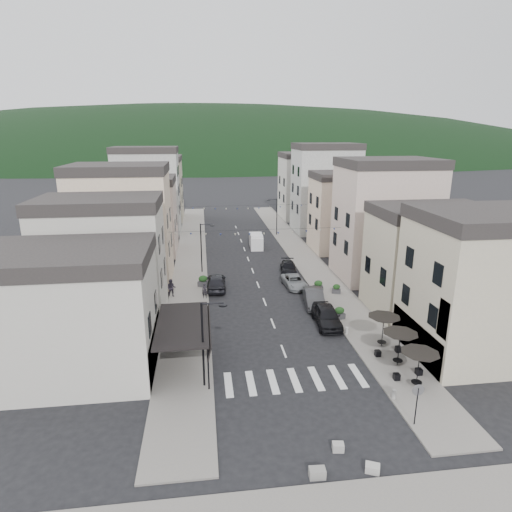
{
  "coord_description": "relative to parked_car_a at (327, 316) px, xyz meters",
  "views": [
    {
      "loc": [
        -5.85,
        -23.01,
        16.23
      ],
      "look_at": [
        -0.3,
        20.38,
        3.5
      ],
      "focal_mm": 30.0,
      "sensor_mm": 36.0,
      "label": 1
    }
  ],
  "objects": [
    {
      "name": "ground",
      "position": [
        -4.6,
        -10.14,
        -0.86
      ],
      "size": [
        700.0,
        700.0,
        0.0
      ],
      "primitive_type": "plane",
      "color": "black",
      "rests_on": "ground"
    },
    {
      "name": "sidewalk_left",
      "position": [
        -12.1,
        21.86,
        -0.8
      ],
      "size": [
        4.0,
        76.0,
        0.12
      ],
      "primitive_type": "cube",
      "color": "slate",
      "rests_on": "ground"
    },
    {
      "name": "sidewalk_right",
      "position": [
        2.9,
        21.86,
        -0.8
      ],
      "size": [
        4.0,
        76.0,
        0.12
      ],
      "primitive_type": "cube",
      "color": "slate",
      "rests_on": "ground"
    },
    {
      "name": "hill_backdrop",
      "position": [
        -4.6,
        289.86,
        -0.86
      ],
      "size": [
        640.0,
        360.0,
        70.0
      ],
      "primitive_type": "ellipsoid",
      "color": "black",
      "rests_on": "ground"
    },
    {
      "name": "boutique_building",
      "position": [
        -20.1,
        -5.14,
        3.14
      ],
      "size": [
        12.0,
        8.0,
        8.0
      ],
      "primitive_type": "cube",
      "color": "beige",
      "rests_on": "ground"
    },
    {
      "name": "bistro_building",
      "position": [
        9.9,
        -6.14,
        4.14
      ],
      "size": [
        10.0,
        8.0,
        10.0
      ],
      "primitive_type": "cube",
      "color": "#B9AF93",
      "rests_on": "ground"
    },
    {
      "name": "boutique_awning",
      "position": [
        -11.85,
        -5.14,
        2.26
      ],
      "size": [
        3.77,
        7.5,
        3.28
      ],
      "color": "black",
      "rests_on": "ground"
    },
    {
      "name": "buildings_row_left",
      "position": [
        -19.1,
        27.61,
        5.26
      ],
      "size": [
        10.2,
        54.16,
        14.0
      ],
      "color": "beige",
      "rests_on": "ground"
    },
    {
      "name": "buildings_row_right",
      "position": [
        9.9,
        26.45,
        5.46
      ],
      "size": [
        10.2,
        54.16,
        14.5
      ],
      "color": "#B9AF93",
      "rests_on": "ground"
    },
    {
      "name": "cafe_terrace",
      "position": [
        3.1,
        -7.34,
        1.5
      ],
      "size": [
        2.5,
        8.1,
        2.53
      ],
      "color": "black",
      "rests_on": "ground"
    },
    {
      "name": "streetlamp_left_near",
      "position": [
        -10.42,
        -8.14,
        2.84
      ],
      "size": [
        1.7,
        0.56,
        6.0
      ],
      "color": "black",
      "rests_on": "ground"
    },
    {
      "name": "streetlamp_left_far",
      "position": [
        -10.42,
        15.86,
        2.84
      ],
      "size": [
        1.7,
        0.56,
        6.0
      ],
      "color": "black",
      "rests_on": "ground"
    },
    {
      "name": "streetlamp_right_far",
      "position": [
        1.22,
        33.86,
        2.84
      ],
      "size": [
        1.7,
        0.56,
        6.0
      ],
      "color": "black",
      "rests_on": "ground"
    },
    {
      "name": "traffic_sign",
      "position": [
        1.2,
        -13.64,
        1.07
      ],
      "size": [
        0.7,
        0.07,
        2.7
      ],
      "color": "black",
      "rests_on": "ground"
    },
    {
      "name": "bollards",
      "position": [
        -4.6,
        -4.64,
        -0.44
      ],
      "size": [
        11.66,
        10.26,
        0.6
      ],
      "color": "gray",
      "rests_on": "ground"
    },
    {
      "name": "bunting_near",
      "position": [
        -4.6,
        11.86,
        4.8
      ],
      "size": [
        19.0,
        0.28,
        0.62
      ],
      "color": "black",
      "rests_on": "ground"
    },
    {
      "name": "bunting_far",
      "position": [
        -4.6,
        27.86,
        4.8
      ],
      "size": [
        19.0,
        0.28,
        0.62
      ],
      "color": "black",
      "rests_on": "ground"
    },
    {
      "name": "parked_car_a",
      "position": [
        0.0,
        0.0,
        0.0
      ],
      "size": [
        2.29,
        5.14,
        1.72
      ],
      "primitive_type": "imported",
      "rotation": [
        0.0,
        0.0,
        -0.05
      ],
      "color": "black",
      "rests_on": "ground"
    },
    {
      "name": "parked_car_b",
      "position": [
        0.0,
        4.39,
        -0.05
      ],
      "size": [
        2.29,
        5.05,
        1.61
      ],
      "primitive_type": "imported",
      "rotation": [
        0.0,
        0.0,
        -0.12
      ],
      "color": "#2E2E31",
      "rests_on": "ground"
    },
    {
      "name": "parked_car_c",
      "position": [
        -0.81,
        9.67,
        -0.22
      ],
      "size": [
        2.45,
        4.71,
        1.27
      ],
      "primitive_type": "imported",
      "rotation": [
        0.0,
        0.0,
        0.08
      ],
      "color": "gray",
      "rests_on": "ground"
    },
    {
      "name": "parked_car_d",
      "position": [
        -0.45,
        14.54,
        -0.21
      ],
      "size": [
        2.4,
        4.65,
        1.29
      ],
      "primitive_type": "imported",
      "rotation": [
        0.0,
        0.0,
        -0.14
      ],
      "color": "black",
      "rests_on": "ground"
    },
    {
      "name": "parked_car_e",
      "position": [
        -9.2,
        10.06,
        -0.01
      ],
      "size": [
        2.18,
        5.05,
        1.7
      ],
      "primitive_type": "imported",
      "rotation": [
        0.0,
        0.0,
        3.11
      ],
      "color": "black",
      "rests_on": "ground"
    },
    {
      "name": "delivery_van",
      "position": [
        -2.8,
        26.55,
        0.19
      ],
      "size": [
        1.99,
        4.52,
        2.13
      ],
      "rotation": [
        0.0,
        0.0,
        -0.05
      ],
      "color": "silver",
      "rests_on": "ground"
    },
    {
      "name": "pedestrian_a",
      "position": [
        -10.47,
        7.39,
        0.04
      ],
      "size": [
        0.58,
        0.39,
        1.57
      ],
      "primitive_type": "imported",
      "rotation": [
        0.0,
        0.0,
        -0.02
      ],
      "color": "black",
      "rests_on": "sidewalk_left"
    },
    {
      "name": "pedestrian_b",
      "position": [
        -13.8,
        8.19,
        0.18
      ],
      "size": [
        0.97,
        0.79,
        1.84
      ],
      "primitive_type": "imported",
      "rotation": [
        0.0,
        0.0,
        -0.11
      ],
      "color": "black",
      "rests_on": "sidewalk_left"
    },
    {
      "name": "concrete_block_a",
      "position": [
        -5.33,
        -16.64,
        -0.61
      ],
      "size": [
        0.83,
        0.54,
        0.5
      ],
      "primitive_type": "cube",
      "rotation": [
        0.0,
        0.0,
        -0.05
      ],
      "color": "gray",
      "rests_on": "ground"
    },
    {
      "name": "concrete_block_b",
      "position": [
        -3.75,
        -15.01,
        -0.63
      ],
      "size": [
        0.66,
        0.54,
        0.45
      ],
      "primitive_type": "cube",
      "rotation": [
        0.0,
        0.0,
        -0.16
      ],
      "color": "#9F9B96",
      "rests_on": "ground"
    },
    {
      "name": "concrete_block_c",
      "position": [
        -2.51,
        -16.64,
        -0.66
      ],
      "size": [
        0.84,
        0.74,
        0.4
      ],
      "primitive_type": "cube",
      "rotation": [
        0.0,
        0.0,
        -0.42
      ],
      "color": "#A6A49E",
      "rests_on": "ground"
    },
    {
      "name": "planter_la",
      "position": [
        -12.36,
        -1.71,
        -0.13
      ],
      "size": [
        1.19,
        0.75,
        1.25
      ],
      "rotation": [
        0.0,
        0.0,
        0.12
      ],
      "color": "#2E2E31",
      "rests_on": "sidewalk_left"
    },
    {
      "name": "planter_lb",
      "position": [
        -10.6,
        10.81,
        -0.14
      ],
      "size": [
        1.25,
        0.95,
        1.24
      ],
      "rotation": [
        0.0,
        0.0,
        -0.35
      ],
      "color": "#2E2D30",
      "rests_on": "sidewalk_left"
    },
    {
      "name": "planter_ra",
      "position": [
        1.4,
        0.82,
        -0.19
      ],
      "size": [
        1.13,
        0.84,
        1.13
      ],
      "rotation": [
        0.0,
        0.0,
        0.31
      ],
      "color": "#313134",
      "rests_on": "sidewalk_right"
    },
    {
      "name": "planter_rb",
      "position": [
        3.09,
        7.0,
        -0.26
      ],
      "size": [
        0.99,
        0.73,
        0.99
      ],
      "rotation": [
        0.0,
        0.0,
        -0.31
      ],
      "color": "#323235",
      "rests_on": "sidewalk_right"
    },
    {
      "name": "planter_rc",
      "position": [
        1.4,
        7.94,
        -0.19
      ],
      "size": [
        1.05,
        0.63,
        1.14
      ],
      "rotation": [
        0.0,
        0.0,
        -0.07
      ],
      "color": "#2C2C2F",
      "rests_on": "sidewalk_right"
    }
  ]
}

